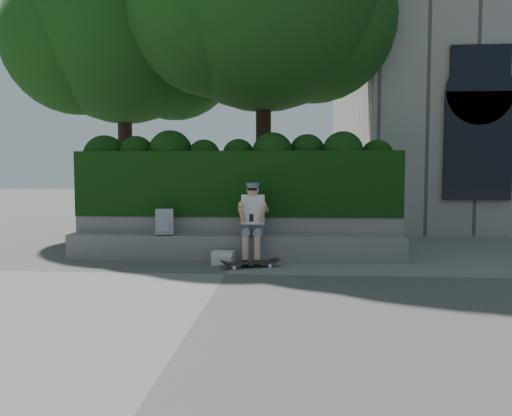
# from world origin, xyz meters

# --- Properties ---
(ground) EXTENTS (80.00, 80.00, 0.00)m
(ground) POSITION_xyz_m (0.00, 0.00, 0.00)
(ground) COLOR slate
(ground) RESTS_ON ground
(bench_ledge) EXTENTS (6.00, 0.45, 0.45)m
(bench_ledge) POSITION_xyz_m (0.00, 1.25, 0.23)
(bench_ledge) COLOR gray
(bench_ledge) RESTS_ON ground
(planter_wall) EXTENTS (6.00, 0.50, 0.75)m
(planter_wall) POSITION_xyz_m (0.00, 1.73, 0.38)
(planter_wall) COLOR gray
(planter_wall) RESTS_ON ground
(hedge) EXTENTS (6.00, 1.00, 1.20)m
(hedge) POSITION_xyz_m (0.00, 1.95, 1.35)
(hedge) COLOR black
(hedge) RESTS_ON planter_wall
(tree_right) EXTENTS (4.87, 4.87, 7.71)m
(tree_right) POSITION_xyz_m (-3.34, 5.35, 5.26)
(tree_right) COLOR black
(tree_right) RESTS_ON ground
(person) EXTENTS (0.40, 0.76, 1.38)m
(person) POSITION_xyz_m (0.34, 1.07, 0.75)
(person) COLOR slate
(person) RESTS_ON ground
(skateboard) EXTENTS (0.88, 0.51, 0.09)m
(skateboard) POSITION_xyz_m (0.34, 0.56, 0.08)
(skateboard) COLOR black
(skateboard) RESTS_ON ground
(backpack_plaid) EXTENTS (0.34, 0.23, 0.46)m
(backpack_plaid) POSITION_xyz_m (-1.24, 1.15, 0.68)
(backpack_plaid) COLOR #B1B0B5
(backpack_plaid) RESTS_ON bench_ledge
(backpack_ground) EXTENTS (0.39, 0.30, 0.23)m
(backpack_ground) POSITION_xyz_m (-0.14, 0.78, 0.12)
(backpack_ground) COLOR silver
(backpack_ground) RESTS_ON ground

